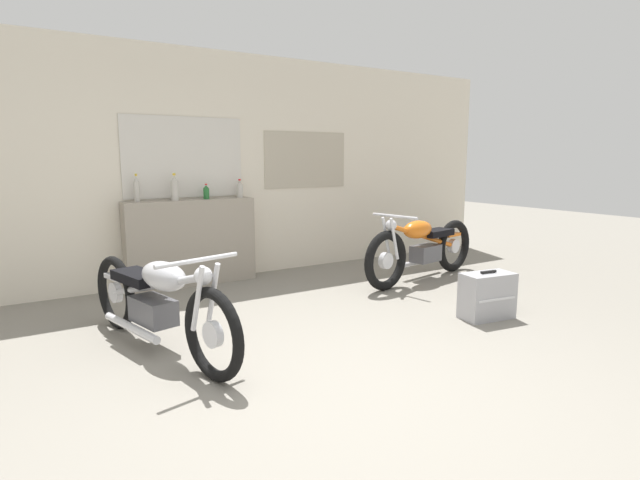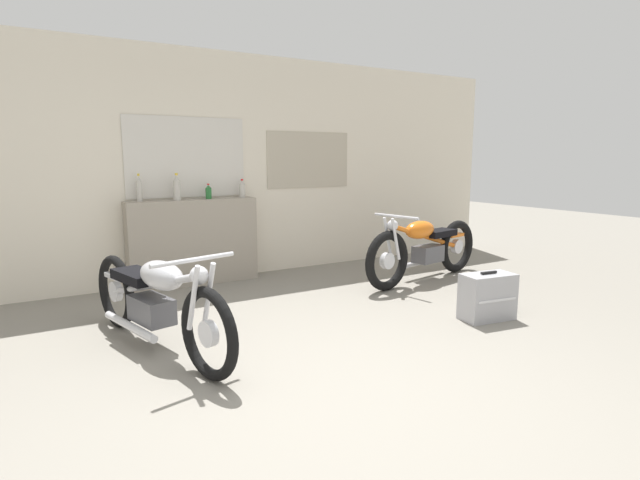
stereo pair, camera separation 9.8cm
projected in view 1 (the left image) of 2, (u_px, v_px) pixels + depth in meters
ground_plane at (336, 398)px, 3.18m from camera, size 24.00×24.00×0.00m
wall_back at (173, 168)px, 5.91m from camera, size 10.00×0.07×2.80m
sill_counter at (191, 242)px, 5.98m from camera, size 1.53×0.28×1.03m
bottle_leftmost at (137, 189)px, 5.59m from camera, size 0.06×0.06×0.31m
bottle_left_center at (175, 188)px, 5.74m from camera, size 0.08×0.08×0.32m
bottle_center at (206, 192)px, 5.97m from camera, size 0.07×0.07×0.18m
bottle_right_center at (240, 189)px, 6.20m from camera, size 0.08×0.08×0.23m
motorcycle_orange at (422, 247)px, 6.21m from camera, size 2.10×0.71×0.87m
motorcycle_silver at (157, 300)px, 3.91m from camera, size 0.77×2.15×0.84m
hard_case_silver at (487, 296)px, 4.74m from camera, size 0.53×0.33×0.46m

